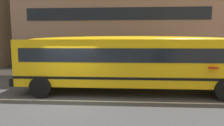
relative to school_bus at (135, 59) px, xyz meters
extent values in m
plane|color=#424244|center=(-3.10, -1.72, -1.78)|extent=(400.00, 400.00, 0.00)
cube|color=gray|center=(-3.10, 5.79, -1.77)|extent=(120.00, 3.00, 0.01)
cube|color=silver|center=(-3.10, -1.72, -1.77)|extent=(110.00, 0.16, 0.01)
cube|color=yellow|center=(-0.26, 0.00, -0.12)|extent=(11.43, 2.64, 2.28)
cube|color=black|center=(-6.05, -0.03, -1.07)|extent=(0.22, 2.60, 0.37)
cube|color=black|center=(-0.26, 0.00, 0.30)|extent=(10.74, 2.68, 0.66)
cube|color=black|center=(-0.26, 0.00, -0.79)|extent=(11.45, 2.67, 0.12)
ellipsoid|color=yellow|center=(-0.26, 0.00, 1.03)|extent=(10.97, 2.43, 0.37)
cylinder|color=red|center=(3.40, -1.47, -0.23)|extent=(0.46, 0.46, 0.03)
cylinder|color=black|center=(4.07, 1.31, -1.26)|extent=(1.04, 0.29, 1.04)
cylinder|color=black|center=(-4.60, 1.28, -1.26)|extent=(1.04, 0.29, 1.04)
cylinder|color=black|center=(-4.59, -1.32, -1.26)|extent=(1.04, 0.29, 1.04)
cube|color=black|center=(-1.26, 7.27, 0.14)|extent=(16.39, 0.04, 1.10)
cube|color=black|center=(-1.26, 7.27, 3.34)|extent=(16.39, 0.04, 1.10)
camera|label=1|loc=(-0.57, -10.23, 0.98)|focal=31.04mm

